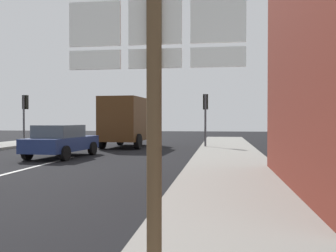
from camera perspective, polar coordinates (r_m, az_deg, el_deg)
The scene contains 7 objects.
ground_plane at distance 15.63m, azimuth -17.27°, elevation -5.34°, with size 80.00×80.00×0.00m, color black.
sidewalk_right at distance 12.15m, azimuth 9.89°, elevation -6.79°, with size 3.11×44.00×0.14m, color gray.
sedan_far at distance 17.35m, azimuth -16.16°, elevation -2.19°, with size 2.23×4.33×1.47m.
delivery_truck at distance 23.00m, azimuth -6.30°, elevation 0.83°, with size 2.70×5.10×3.05m.
route_sign_post at distance 3.42m, azimuth -2.10°, elevation 5.88°, with size 1.66×0.14×3.20m.
traffic_light_far_left at distance 25.46m, azimuth -21.23°, elevation 2.55°, with size 0.30×0.49×3.29m.
traffic_light_far_right at distance 21.98m, azimuth 5.82°, elevation 2.73°, with size 0.30×0.49×3.22m.
Camera 1 is at (6.66, -4.04, 1.71)m, focal length 39.45 mm.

